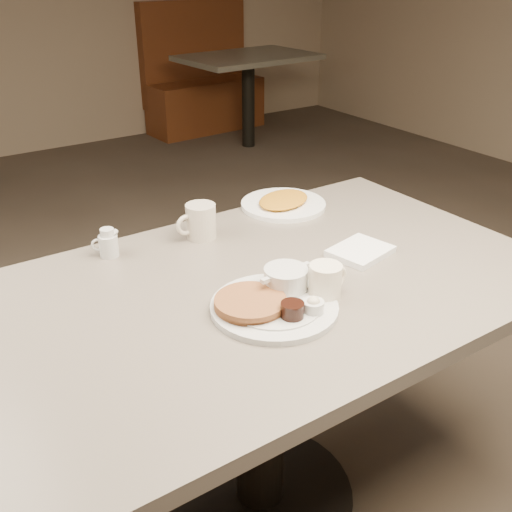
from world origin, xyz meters
TOP-DOWN VIEW (x-y plane):
  - diner_table at (0.00, 0.00)m, footprint 1.50×0.90m
  - main_plate at (-0.04, -0.11)m, footprint 0.37×0.31m
  - coffee_mug_near at (0.09, -0.14)m, footprint 0.11×0.08m
  - napkin at (0.32, -0.02)m, footprint 0.18×0.16m
  - coffee_mug_far at (0.01, 0.32)m, footprint 0.12×0.09m
  - creamer_right at (-0.25, 0.36)m, footprint 0.07×0.06m
  - hash_plate at (0.35, 0.38)m, footprint 0.36×0.36m
  - booth_back_right at (1.99, 3.77)m, footprint 1.12×1.30m

SIDE VIEW (x-z plane):
  - booth_back_right at x=1.99m, z-range -0.15..0.97m
  - diner_table at x=0.00m, z-range 0.21..0.96m
  - napkin at x=0.32m, z-range 0.75..0.77m
  - hash_plate at x=0.35m, z-range 0.75..0.78m
  - main_plate at x=-0.04m, z-range 0.74..0.81m
  - creamer_right at x=-0.25m, z-range 0.75..0.83m
  - coffee_mug_near at x=0.09m, z-range 0.75..0.84m
  - coffee_mug_far at x=0.01m, z-range 0.75..0.85m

